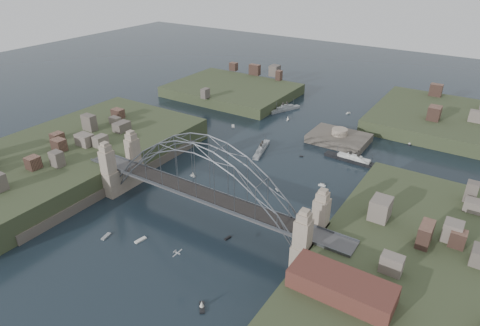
% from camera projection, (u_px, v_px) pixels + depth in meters
% --- Properties ---
extents(ground, '(500.00, 500.00, 0.00)m').
position_uv_depth(ground, '(205.00, 220.00, 115.51)').
color(ground, black).
rests_on(ground, ground).
extents(bridge, '(84.00, 13.80, 24.60)m').
position_uv_depth(bridge, '(203.00, 182.00, 109.81)').
color(bridge, '#474749').
rests_on(bridge, ground).
extents(shore_west, '(50.50, 90.00, 12.00)m').
position_uv_depth(shore_west, '(72.00, 162.00, 142.33)').
color(shore_west, '#333D23').
rests_on(shore_west, ground).
extents(shore_east, '(50.50, 90.00, 12.00)m').
position_uv_depth(shore_east, '(422.00, 299.00, 86.88)').
color(shore_east, '#333D23').
rests_on(shore_east, ground).
extents(headland_nw, '(60.00, 45.00, 9.00)m').
position_uv_depth(headland_nw, '(232.00, 94.00, 212.45)').
color(headland_nw, '#333D23').
rests_on(headland_nw, ground).
extents(headland_ne, '(70.00, 55.00, 9.50)m').
position_uv_depth(headland_ne, '(461.00, 127.00, 172.68)').
color(headland_ne, '#333D23').
rests_on(headland_ne, ground).
extents(fort_island, '(22.00, 16.00, 9.40)m').
position_uv_depth(fort_island, '(338.00, 143.00, 161.86)').
color(fort_island, '#4D453C').
rests_on(fort_island, ground).
extents(wharf_shed, '(20.00, 8.00, 4.00)m').
position_uv_depth(wharf_shed, '(341.00, 286.00, 79.20)').
color(wharf_shed, '#592D26').
rests_on(wharf_shed, shore_east).
extents(naval_cruiser_near, '(6.19, 16.18, 4.85)m').
position_uv_depth(naval_cruiser_near, '(261.00, 149.00, 154.14)').
color(naval_cruiser_near, gray).
rests_on(naval_cruiser_near, ground).
extents(naval_cruiser_far, '(8.80, 15.65, 5.47)m').
position_uv_depth(naval_cruiser_far, '(285.00, 109.00, 192.02)').
color(naval_cruiser_far, gray).
rests_on(naval_cruiser_far, ground).
extents(ocean_liner, '(21.17, 3.74, 5.17)m').
position_uv_depth(ocean_liner, '(354.00, 160.00, 146.15)').
color(ocean_liner, black).
rests_on(ocean_liner, ground).
extents(aeroplane, '(1.62, 3.09, 0.45)m').
position_uv_depth(aeroplane, '(177.00, 253.00, 91.97)').
color(aeroplane, '#ABAEB2').
extents(small_boat_a, '(2.24, 1.21, 2.38)m').
position_uv_depth(small_boat_a, '(193.00, 174.00, 136.78)').
color(small_boat_a, silver).
rests_on(small_boat_a, ground).
extents(small_boat_b, '(2.02, 1.79, 0.45)m').
position_uv_depth(small_boat_b, '(277.00, 190.00, 129.38)').
color(small_boat_b, silver).
rests_on(small_boat_b, ground).
extents(small_boat_c, '(1.61, 3.35, 0.45)m').
position_uv_depth(small_boat_c, '(140.00, 240.00, 107.27)').
color(small_boat_c, silver).
rests_on(small_boat_c, ground).
extents(small_boat_d, '(2.38, 1.11, 1.43)m').
position_uv_depth(small_boat_d, '(322.00, 185.00, 131.72)').
color(small_boat_d, silver).
rests_on(small_boat_d, ground).
extents(small_boat_e, '(2.87, 3.41, 0.45)m').
position_uv_depth(small_boat_e, '(233.00, 126.00, 175.21)').
color(small_boat_e, silver).
rests_on(small_boat_e, ground).
extents(small_boat_f, '(1.47, 0.93, 0.45)m').
position_uv_depth(small_boat_f, '(301.00, 156.00, 150.18)').
color(small_boat_f, silver).
rests_on(small_boat_f, ground).
extents(small_boat_g, '(2.86, 3.14, 2.38)m').
position_uv_depth(small_boat_g, '(202.00, 306.00, 86.99)').
color(small_boat_g, silver).
rests_on(small_boat_g, ground).
extents(small_boat_h, '(1.10, 1.92, 2.38)m').
position_uv_depth(small_boat_h, '(288.00, 118.00, 181.22)').
color(small_boat_h, silver).
rests_on(small_boat_h, ground).
extents(small_boat_i, '(2.63, 1.70, 2.38)m').
position_uv_depth(small_boat_i, '(307.00, 225.00, 112.14)').
color(small_boat_i, silver).
rests_on(small_boat_i, ground).
extents(small_boat_j, '(1.59, 3.22, 0.45)m').
position_uv_depth(small_boat_j, '(106.00, 236.00, 108.63)').
color(small_boat_j, silver).
rests_on(small_boat_j, ground).
extents(small_boat_k, '(1.53, 2.20, 1.43)m').
position_uv_depth(small_boat_k, '(348.00, 113.00, 188.75)').
color(small_boat_k, silver).
rests_on(small_boat_k, ground).
extents(small_boat_l, '(2.62, 2.03, 0.45)m').
position_uv_depth(small_boat_l, '(170.00, 149.00, 155.41)').
color(small_boat_l, silver).
rests_on(small_boat_l, ground).
extents(small_boat_m, '(1.01, 2.16, 0.45)m').
position_uv_depth(small_boat_m, '(228.00, 238.00, 108.03)').
color(small_boat_m, silver).
rests_on(small_boat_m, ground).
extents(small_boat_n, '(1.17, 2.86, 1.43)m').
position_uv_depth(small_boat_n, '(410.00, 144.00, 159.50)').
color(small_boat_n, silver).
rests_on(small_boat_n, ground).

